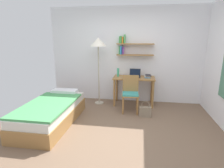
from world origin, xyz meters
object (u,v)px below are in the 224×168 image
object	(u,v)px
water_bottle	(118,72)
desk	(134,82)
standing_lamp	(98,45)
bed	(52,113)
handbag	(145,111)
laptop	(135,75)
book_stack	(148,76)
desk_chair	(130,92)

from	to	relation	value
water_bottle	desk	bearing A→B (deg)	-4.35
standing_lamp	water_bottle	distance (m)	0.89
bed	handbag	size ratio (longest dim) A/B	4.98
bed	desk	bearing A→B (deg)	41.17
standing_lamp	laptop	size ratio (longest dim) A/B	5.99
bed	handbag	world-z (taller)	bed
book_stack	bed	bearing A→B (deg)	-144.04
desk	water_bottle	size ratio (longest dim) A/B	4.86
bed	book_stack	size ratio (longest dim) A/B	7.83
desk	standing_lamp	xyz separation A→B (m)	(-0.95, -0.08, 0.97)
laptop	book_stack	world-z (taller)	laptop
water_bottle	laptop	bearing A→B (deg)	3.91
laptop	water_bottle	bearing A→B (deg)	-176.09
desk	laptop	size ratio (longest dim) A/B	3.65
desk	laptop	xyz separation A→B (m)	(0.02, 0.06, 0.19)
bed	desk	xyz separation A→B (m)	(1.66, 1.45, 0.38)
bed	water_bottle	distance (m)	2.02
laptop	handbag	size ratio (longest dim) A/B	0.79
bed	standing_lamp	size ratio (longest dim) A/B	1.05
laptop	book_stack	size ratio (longest dim) A/B	1.24
bed	handbag	xyz separation A→B (m)	(1.97, 0.66, -0.11)
bed	water_bottle	world-z (taller)	water_bottle
standing_lamp	water_bottle	size ratio (longest dim) A/B	7.97
book_stack	desk_chair	bearing A→B (deg)	-128.78
desk	book_stack	world-z (taller)	book_stack
desk_chair	water_bottle	xyz separation A→B (m)	(-0.38, 0.54, 0.38)
water_bottle	standing_lamp	bearing A→B (deg)	-167.65
standing_lamp	laptop	xyz separation A→B (m)	(0.97, 0.14, -0.78)
standing_lamp	handbag	bearing A→B (deg)	-29.49
desk_chair	book_stack	world-z (taller)	desk_chair
handbag	book_stack	bearing A→B (deg)	86.56
desk	book_stack	xyz separation A→B (m)	(0.36, 0.01, 0.18)
desk	handbag	bearing A→B (deg)	-68.55
desk_chair	handbag	xyz separation A→B (m)	(0.37, -0.28, -0.36)
standing_lamp	water_bottle	bearing A→B (deg)	12.35
bed	laptop	xyz separation A→B (m)	(1.68, 1.51, 0.57)
standing_lamp	book_stack	distance (m)	1.53
standing_lamp	handbag	xyz separation A→B (m)	(1.26, -0.71, -1.46)
desk	desk_chair	bearing A→B (deg)	-96.61
standing_lamp	laptop	bearing A→B (deg)	8.42
desk_chair	standing_lamp	xyz separation A→B (m)	(-0.89, 0.43, 1.10)
handbag	bed	bearing A→B (deg)	-161.44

